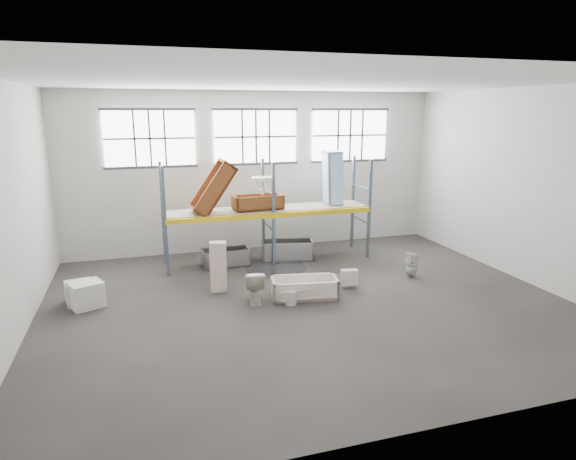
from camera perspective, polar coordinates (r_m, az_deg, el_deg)
name	(u,v)px	position (r m, az deg, el deg)	size (l,w,h in m)	color
floor	(307,304)	(11.68, 2.18, -8.61)	(12.00, 10.00, 0.10)	#453F3B
ceiling	(309,79)	(10.83, 2.44, 17.22)	(12.00, 10.00, 0.10)	silver
wall_back	(256,172)	(15.77, -3.81, 6.83)	(12.00, 0.10, 5.00)	#BCB8AE
wall_front	(438,263)	(6.55, 17.09, -3.66)	(12.00, 0.10, 5.00)	#ACA9A1
wall_left	(5,214)	(10.66, -30.11, 1.65)	(0.10, 10.00, 5.00)	#B0ACA2
wall_right	(528,186)	(14.15, 26.18, 4.66)	(0.10, 10.00, 5.00)	#B3AFA6
window_left	(150,138)	(15.16, -15.83, 10.24)	(2.60, 0.04, 1.60)	white
window_mid	(256,137)	(15.57, -3.78, 10.80)	(2.60, 0.04, 1.60)	white
window_right	(350,135)	(16.60, 7.22, 10.90)	(2.60, 0.04, 1.60)	white
rack_upright_la	(165,222)	(13.42, -14.14, 0.88)	(0.08, 0.08, 3.00)	slate
rack_upright_lb	(163,213)	(14.59, -14.41, 1.88)	(0.08, 0.08, 3.00)	slate
rack_upright_ma	(274,215)	(13.88, -1.70, 1.71)	(0.08, 0.08, 3.00)	slate
rack_upright_mb	(263,208)	(15.02, -2.91, 2.62)	(0.08, 0.08, 3.00)	slate
rack_upright_ra	(369,209)	(14.94, 9.48, 2.39)	(0.08, 0.08, 3.00)	slate
rack_upright_rb	(353,202)	(16.00, 7.57, 3.21)	(0.08, 0.08, 3.00)	slate
rack_beam_front	(274,215)	(13.88, -1.70, 1.71)	(6.00, 0.10, 0.14)	yellow
rack_beam_back	(263,208)	(15.02, -2.91, 2.62)	(6.00, 0.10, 0.14)	yellow
shelf_deck	(268,209)	(14.43, -2.33, 2.50)	(5.90, 1.10, 0.03)	gray
wet_patch	(276,268)	(14.08, -1.44, -4.42)	(1.80, 1.80, 0.00)	black
bathtub_beige	(304,288)	(11.89, 1.94, -6.74)	(1.59, 0.75, 0.47)	beige
cistern_spare	(349,277)	(12.56, 7.16, -5.48)	(0.41, 0.19, 0.39)	silver
sink_in_tub	(320,284)	(12.38, 3.72, -6.27)	(0.45, 0.45, 0.15)	beige
toilet_beige	(254,286)	(11.56, -3.94, -6.54)	(0.43, 0.76, 0.78)	beige
cistern_tall	(218,267)	(12.25, -8.12, -4.26)	(0.41, 0.27, 1.27)	beige
toilet_white	(412,265)	(13.65, 14.26, -3.93)	(0.31, 0.32, 0.69)	silver
steel_tub_left	(226,257)	(14.32, -7.30, -3.17)	(1.37, 0.64, 0.50)	#A0A1A7
steel_tub_right	(287,250)	(14.83, -0.07, -2.33)	(1.55, 0.72, 0.57)	#B0B3B7
rust_tub_flat	(258,202)	(14.22, -3.53, 3.30)	(1.42, 0.67, 0.40)	olive
rust_tub_tilted	(213,188)	(13.84, -8.74, 4.87)	(1.62, 0.76, 0.46)	brown
sink_on_shelf	(262,194)	(13.95, -3.01, 4.25)	(0.60, 0.46, 0.53)	white
blue_tub_upright	(333,178)	(15.05, 5.22, 6.07)	(1.63, 0.77, 0.46)	#A7CDFA
bucket	(291,297)	(11.48, 0.30, -7.85)	(0.28, 0.28, 0.33)	beige
carton_near	(86,295)	(12.20, -22.46, -6.98)	(0.68, 0.59, 0.59)	silver
carton_far	(80,292)	(12.52, -23.12, -6.72)	(0.60, 0.60, 0.50)	silver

